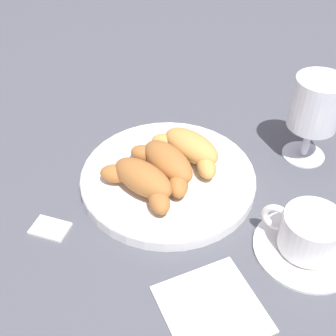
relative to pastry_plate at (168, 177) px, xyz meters
The scene contains 9 objects.
ground_plane 0.03m from the pastry_plate, 144.83° to the right, with size 2.20×2.20×0.00m, color #4C4F56.
pastry_plate is the anchor object (origin of this frame).
croissant_large 0.06m from the pastry_plate, 87.60° to the right, with size 0.14×0.07×0.04m.
croissant_small 0.03m from the pastry_plate, 82.94° to the left, with size 0.14×0.07×0.04m.
croissant_extra 0.06m from the pastry_plate, 92.63° to the left, with size 0.14×0.07×0.04m.
coffee_cup_near 0.22m from the pastry_plate, 168.27° to the right, with size 0.14×0.14×0.06m.
juice_glass_left 0.24m from the pastry_plate, 116.29° to the right, with size 0.08×0.08×0.14m.
sugar_packet 0.19m from the pastry_plate, 77.06° to the left, with size 0.05×0.03×0.01m, color white.
folded_napkin 0.22m from the pastry_plate, 150.39° to the left, with size 0.11×0.11×0.01m, color silver.
Camera 1 is at (-0.33, 0.34, 0.45)m, focal length 46.17 mm.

